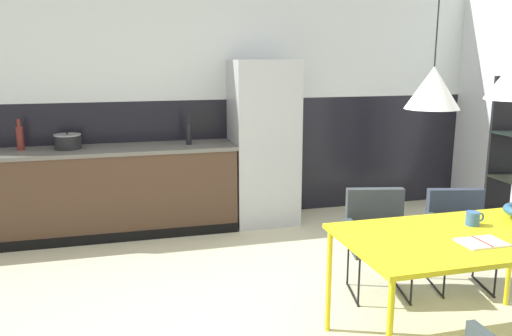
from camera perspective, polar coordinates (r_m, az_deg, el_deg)
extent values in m
cube|color=black|center=(6.07, -4.86, 1.03)|extent=(6.60, 0.12, 1.36)
cube|color=silver|center=(5.96, -5.10, 13.99)|extent=(6.60, 0.12, 1.36)
cube|color=#442F21|center=(5.70, -19.15, -2.84)|extent=(3.30, 0.60, 0.88)
cube|color=#605E57|center=(5.61, -19.48, 1.71)|extent=(3.33, 0.63, 0.04)
cube|color=black|center=(5.52, -19.07, -7.55)|extent=(3.30, 0.01, 0.10)
cube|color=#ADAFB2|center=(5.80, 0.81, 2.77)|extent=(0.70, 0.60, 1.80)
cube|color=gold|center=(3.52, 21.76, -7.01)|extent=(1.53, 0.89, 0.03)
cylinder|color=gold|center=(3.64, 7.93, -12.04)|extent=(0.04, 0.04, 0.73)
cylinder|color=gold|center=(4.38, 25.91, -8.92)|extent=(0.04, 0.04, 0.73)
cube|color=#333B3E|center=(4.21, 13.33, -8.14)|extent=(0.57, 0.55, 0.06)
cube|color=#33383A|center=(4.32, 12.76, -4.56)|extent=(0.46, 0.18, 0.37)
cube|color=#2F3C3C|center=(4.24, 16.28, -6.71)|extent=(0.14, 0.41, 0.14)
cube|color=#2E3B3D|center=(4.12, 10.43, -6.96)|extent=(0.14, 0.41, 0.14)
cylinder|color=black|center=(4.18, 16.58, -11.74)|extent=(0.02, 0.02, 0.38)
cylinder|color=black|center=(4.07, 11.13, -12.11)|extent=(0.02, 0.02, 0.38)
cylinder|color=black|center=(4.51, 15.02, -9.83)|extent=(0.02, 0.02, 0.38)
cylinder|color=black|center=(4.41, 9.97, -10.11)|extent=(0.02, 0.02, 0.38)
cylinder|color=black|center=(4.42, 15.63, -12.95)|extent=(0.11, 0.41, 0.02)
cylinder|color=black|center=(4.31, 10.43, -13.32)|extent=(0.11, 0.41, 0.02)
cube|color=#333B3E|center=(4.53, 21.55, -7.12)|extent=(0.57, 0.56, 0.06)
cube|color=#2C3543|center=(4.65, 20.78, -4.09)|extent=(0.46, 0.18, 0.32)
cube|color=#363F42|center=(4.59, 24.19, -5.78)|extent=(0.15, 0.41, 0.14)
cube|color=#313C40|center=(4.42, 19.01, -6.04)|extent=(0.15, 0.41, 0.14)
cylinder|color=black|center=(4.53, 24.64, -10.43)|extent=(0.02, 0.02, 0.39)
cylinder|color=black|center=(4.37, 19.84, -10.85)|extent=(0.02, 0.02, 0.39)
cylinder|color=black|center=(4.85, 22.67, -8.78)|extent=(0.02, 0.02, 0.39)
cylinder|color=black|center=(4.70, 18.16, -9.09)|extent=(0.02, 0.02, 0.39)
cylinder|color=black|center=(4.75, 23.42, -11.68)|extent=(0.11, 0.41, 0.02)
cylinder|color=black|center=(4.60, 18.81, -12.10)|extent=(0.11, 0.41, 0.02)
cube|color=white|center=(3.36, 22.45, -7.59)|extent=(0.13, 0.19, 0.01)
cube|color=white|center=(3.44, 24.22, -7.29)|extent=(0.13, 0.19, 0.01)
cube|color=#B73833|center=(3.40, 23.36, -7.32)|extent=(0.01, 0.19, 0.00)
cylinder|color=#335B93|center=(3.72, 22.49, -5.11)|extent=(0.09, 0.09, 0.09)
torus|color=#335B93|center=(3.75, 23.18, -4.95)|extent=(0.06, 0.01, 0.06)
cylinder|color=black|center=(5.64, -19.79, 2.66)|extent=(0.26, 0.26, 0.14)
cylinder|color=gray|center=(5.63, -19.84, 3.42)|extent=(0.27, 0.27, 0.01)
sphere|color=black|center=(5.63, -19.85, 3.60)|extent=(0.02, 0.02, 0.02)
cylinder|color=maroon|center=(5.73, -24.28, 2.97)|extent=(0.07, 0.07, 0.24)
cylinder|color=maroon|center=(5.71, -24.41, 4.52)|extent=(0.03, 0.03, 0.07)
cylinder|color=black|center=(5.62, -7.33, 3.70)|extent=(0.06, 0.06, 0.23)
cylinder|color=black|center=(5.60, -7.37, 5.26)|extent=(0.02, 0.02, 0.08)
cube|color=black|center=(5.75, 25.04, 0.78)|extent=(0.30, 0.03, 1.66)
cone|color=silver|center=(3.16, 18.69, 8.25)|extent=(0.31, 0.31, 0.24)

